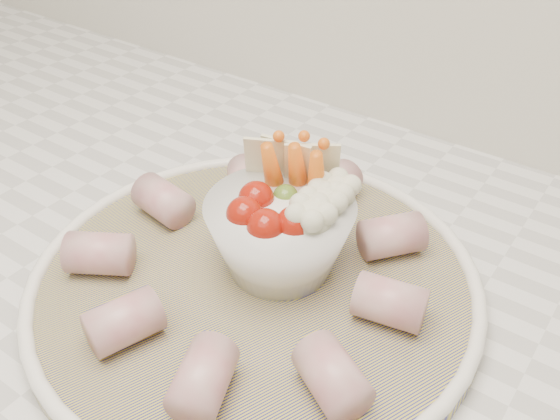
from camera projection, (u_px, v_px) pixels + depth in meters
The scene contains 3 objects.
serving_platter at pixel (255, 281), 0.52m from camera, with size 0.49×0.49×0.02m.
veggie_bowl at pixel (283, 228), 0.50m from camera, with size 0.12×0.12×0.11m.
cured_meat_rolls at pixel (254, 261), 0.50m from camera, with size 0.29×0.30×0.04m.
Camera 1 is at (0.08, 1.12, 1.29)m, focal length 40.00 mm.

